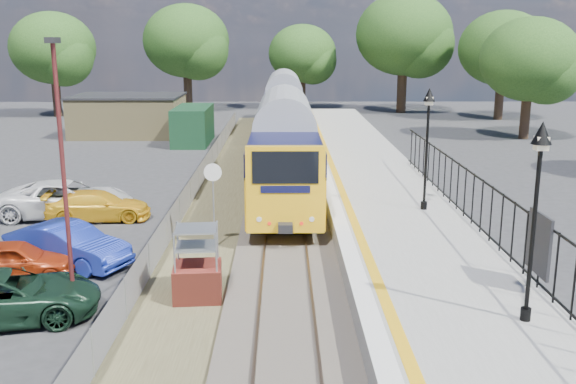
{
  "coord_description": "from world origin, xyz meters",
  "views": [
    {
      "loc": [
        -0.08,
        -17.65,
        7.18
      ],
      "look_at": [
        0.09,
        4.23,
        2.0
      ],
      "focal_mm": 40.0,
      "sensor_mm": 36.0,
      "label": 1
    }
  ],
  "objects_px": {
    "victorian_lamp_south": "(538,176)",
    "train": "(284,117)",
    "victorian_lamp_north": "(428,120)",
    "carpark_lamp": "(62,161)",
    "car_green": "(4,297)",
    "car_blue": "(68,245)",
    "speed_sign": "(213,190)",
    "car_red": "(14,260)",
    "brick_plinth": "(197,265)",
    "car_yellow": "(98,206)",
    "car_white": "(66,199)"
  },
  "relations": [
    {
      "from": "speed_sign",
      "to": "car_blue",
      "type": "bearing_deg",
      "value": -164.86
    },
    {
      "from": "car_red",
      "to": "car_blue",
      "type": "distance_m",
      "value": 1.75
    },
    {
      "from": "brick_plinth",
      "to": "car_blue",
      "type": "bearing_deg",
      "value": 148.36
    },
    {
      "from": "car_red",
      "to": "brick_plinth",
      "type": "bearing_deg",
      "value": -114.65
    },
    {
      "from": "victorian_lamp_south",
      "to": "train",
      "type": "height_order",
      "value": "victorian_lamp_south"
    },
    {
      "from": "victorian_lamp_north",
      "to": "victorian_lamp_south",
      "type": "bearing_deg",
      "value": -88.85
    },
    {
      "from": "brick_plinth",
      "to": "speed_sign",
      "type": "xyz_separation_m",
      "value": [
        0.0,
        4.56,
        1.09
      ]
    },
    {
      "from": "car_blue",
      "to": "car_yellow",
      "type": "distance_m",
      "value": 5.54
    },
    {
      "from": "carpark_lamp",
      "to": "car_green",
      "type": "relative_size",
      "value": 1.5
    },
    {
      "from": "brick_plinth",
      "to": "car_green",
      "type": "relative_size",
      "value": 0.44
    },
    {
      "from": "carpark_lamp",
      "to": "train",
      "type": "bearing_deg",
      "value": 77.02
    },
    {
      "from": "victorian_lamp_south",
      "to": "brick_plinth",
      "type": "relative_size",
      "value": 2.14
    },
    {
      "from": "brick_plinth",
      "to": "speed_sign",
      "type": "height_order",
      "value": "speed_sign"
    },
    {
      "from": "victorian_lamp_north",
      "to": "carpark_lamp",
      "type": "height_order",
      "value": "carpark_lamp"
    },
    {
      "from": "victorian_lamp_south",
      "to": "car_red",
      "type": "distance_m",
      "value": 15.19
    },
    {
      "from": "train",
      "to": "speed_sign",
      "type": "bearing_deg",
      "value": -97.15
    },
    {
      "from": "car_yellow",
      "to": "car_white",
      "type": "xyz_separation_m",
      "value": [
        -1.48,
        0.54,
        0.15
      ]
    },
    {
      "from": "brick_plinth",
      "to": "speed_sign",
      "type": "distance_m",
      "value": 4.69
    },
    {
      "from": "car_green",
      "to": "car_white",
      "type": "distance_m",
      "value": 10.4
    },
    {
      "from": "victorian_lamp_south",
      "to": "train",
      "type": "xyz_separation_m",
      "value": [
        -5.5,
        27.9,
        -1.96
      ]
    },
    {
      "from": "victorian_lamp_south",
      "to": "victorian_lamp_north",
      "type": "xyz_separation_m",
      "value": [
        -0.2,
        10.0,
        0.0
      ]
    },
    {
      "from": "victorian_lamp_south",
      "to": "train",
      "type": "distance_m",
      "value": 28.51
    },
    {
      "from": "brick_plinth",
      "to": "car_green",
      "type": "distance_m",
      "value": 5.07
    },
    {
      "from": "victorian_lamp_south",
      "to": "brick_plinth",
      "type": "height_order",
      "value": "victorian_lamp_south"
    },
    {
      "from": "car_red",
      "to": "car_blue",
      "type": "xyz_separation_m",
      "value": [
        1.27,
        1.21,
        0.08
      ]
    },
    {
      "from": "victorian_lamp_north",
      "to": "car_white",
      "type": "xyz_separation_m",
      "value": [
        -14.41,
        2.28,
        -3.54
      ]
    },
    {
      "from": "train",
      "to": "car_yellow",
      "type": "bearing_deg",
      "value": -115.29
    },
    {
      "from": "carpark_lamp",
      "to": "car_white",
      "type": "distance_m",
      "value": 10.65
    },
    {
      "from": "car_yellow",
      "to": "car_white",
      "type": "bearing_deg",
      "value": 64.56
    },
    {
      "from": "train",
      "to": "car_green",
      "type": "bearing_deg",
      "value": -105.88
    },
    {
      "from": "train",
      "to": "car_green",
      "type": "relative_size",
      "value": 8.42
    },
    {
      "from": "speed_sign",
      "to": "car_white",
      "type": "height_order",
      "value": "speed_sign"
    },
    {
      "from": "speed_sign",
      "to": "car_red",
      "type": "height_order",
      "value": "speed_sign"
    },
    {
      "from": "carpark_lamp",
      "to": "car_white",
      "type": "bearing_deg",
      "value": 109.12
    },
    {
      "from": "brick_plinth",
      "to": "car_blue",
      "type": "distance_m",
      "value": 5.39
    },
    {
      "from": "car_blue",
      "to": "victorian_lamp_north",
      "type": "bearing_deg",
      "value": -48.5
    },
    {
      "from": "victorian_lamp_north",
      "to": "speed_sign",
      "type": "relative_size",
      "value": 1.5
    },
    {
      "from": "carpark_lamp",
      "to": "car_blue",
      "type": "distance_m",
      "value": 5.06
    },
    {
      "from": "victorian_lamp_south",
      "to": "car_yellow",
      "type": "relative_size",
      "value": 1.1
    },
    {
      "from": "car_yellow",
      "to": "carpark_lamp",
      "type": "bearing_deg",
      "value": -173.95
    },
    {
      "from": "victorian_lamp_north",
      "to": "car_red",
      "type": "bearing_deg",
      "value": -160.01
    },
    {
      "from": "brick_plinth",
      "to": "car_yellow",
      "type": "bearing_deg",
      "value": 121.66
    },
    {
      "from": "victorian_lamp_south",
      "to": "car_green",
      "type": "height_order",
      "value": "victorian_lamp_south"
    },
    {
      "from": "carpark_lamp",
      "to": "car_yellow",
      "type": "height_order",
      "value": "carpark_lamp"
    },
    {
      "from": "victorian_lamp_south",
      "to": "train",
      "type": "bearing_deg",
      "value": 101.15
    },
    {
      "from": "victorian_lamp_north",
      "to": "train",
      "type": "bearing_deg",
      "value": 106.49
    },
    {
      "from": "car_blue",
      "to": "car_white",
      "type": "height_order",
      "value": "car_white"
    },
    {
      "from": "car_white",
      "to": "car_red",
      "type": "bearing_deg",
      "value": -177.5
    },
    {
      "from": "brick_plinth",
      "to": "car_green",
      "type": "height_order",
      "value": "brick_plinth"
    },
    {
      "from": "train",
      "to": "car_white",
      "type": "distance_m",
      "value": 18.15
    }
  ]
}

